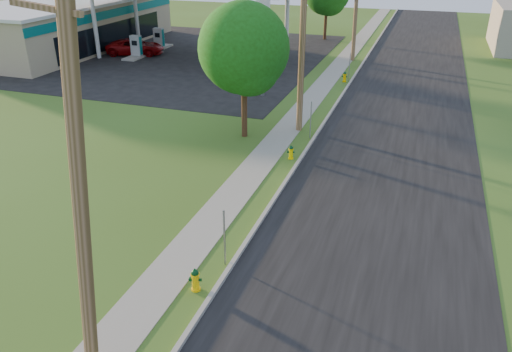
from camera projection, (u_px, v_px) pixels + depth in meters
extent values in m
cube|color=black|center=(379.00, 203.00, 19.83)|extent=(8.00, 120.00, 0.02)
cube|color=gray|center=(283.00, 187.00, 20.97)|extent=(0.15, 120.00, 0.15)
cube|color=gray|center=(244.00, 182.00, 21.50)|extent=(1.50, 120.00, 0.03)
cube|color=black|center=(174.00, 55.00, 44.56)|extent=(26.00, 28.00, 0.02)
cylinder|color=brown|center=(81.00, 206.00, 9.88)|extent=(1.31, 0.32, 9.48)
cube|color=brown|center=(46.00, 8.00, 8.26)|extent=(1.40, 0.10, 0.25)
cylinder|color=brown|center=(302.00, 39.00, 25.16)|extent=(0.32, 0.32, 9.80)
cylinder|color=brown|center=(356.00, 2.00, 40.57)|extent=(0.49, 0.32, 9.50)
cube|color=gray|center=(224.00, 238.00, 15.69)|extent=(0.05, 0.04, 2.00)
cube|color=gray|center=(311.00, 120.00, 25.75)|extent=(0.05, 0.04, 2.00)
cube|color=gray|center=(349.00, 67.00, 36.15)|extent=(0.05, 0.04, 2.00)
cylinder|color=silver|center=(95.00, 26.00, 42.17)|extent=(0.36, 0.36, 5.50)
cylinder|color=silver|center=(136.00, 15.00, 47.79)|extent=(0.36, 0.36, 5.50)
cylinder|color=silver|center=(263.00, 36.00, 37.79)|extent=(0.36, 0.36, 5.50)
cylinder|color=silver|center=(287.00, 23.00, 43.41)|extent=(0.36, 0.36, 5.50)
cube|color=gray|center=(137.00, 57.00, 43.55)|extent=(1.20, 3.20, 0.18)
cube|color=#9EA0A3|center=(136.00, 45.00, 43.14)|extent=(0.90, 0.50, 1.70)
cube|color=#03676A|center=(136.00, 45.00, 43.14)|extent=(0.94, 0.40, 1.50)
cube|color=black|center=(134.00, 43.00, 42.80)|extent=(0.50, 0.02, 0.40)
cube|color=gray|center=(233.00, 64.00, 40.93)|extent=(1.20, 3.20, 0.18)
cube|color=#9EA0A3|center=(233.00, 52.00, 40.51)|extent=(0.90, 0.50, 1.70)
cube|color=#03676A|center=(233.00, 52.00, 40.51)|extent=(0.94, 0.40, 1.50)
cube|color=black|center=(232.00, 50.00, 40.17)|extent=(0.50, 0.02, 0.40)
cube|color=gray|center=(160.00, 48.00, 46.96)|extent=(1.20, 3.20, 0.18)
cube|color=#9EA0A3|center=(159.00, 37.00, 46.55)|extent=(0.90, 0.50, 1.70)
cube|color=#03676A|center=(159.00, 37.00, 46.55)|extent=(0.94, 0.40, 1.50)
cube|color=black|center=(157.00, 35.00, 46.21)|extent=(0.50, 0.02, 0.40)
cube|color=gray|center=(250.00, 54.00, 44.34)|extent=(1.20, 3.20, 0.18)
cube|color=#9EA0A3|center=(250.00, 43.00, 43.92)|extent=(0.90, 0.50, 1.70)
cube|color=#03676A|center=(250.00, 43.00, 43.92)|extent=(0.94, 0.40, 1.50)
cube|color=black|center=(249.00, 41.00, 43.58)|extent=(0.50, 0.02, 0.40)
cube|color=tan|center=(67.00, 25.00, 46.91)|extent=(10.00, 22.00, 4.00)
cube|color=#03676A|center=(112.00, 13.00, 44.88)|extent=(0.06, 22.00, 0.70)
cube|color=black|center=(114.00, 35.00, 45.70)|extent=(0.06, 16.06, 2.20)
cube|color=silver|center=(64.00, 2.00, 45.99)|extent=(10.40, 22.40, 0.25)
cylinder|color=gray|center=(263.00, 58.00, 32.03)|extent=(0.24, 0.24, 5.00)
cube|color=silver|center=(263.00, 4.00, 30.60)|extent=(0.30, 2.00, 2.00)
cylinder|color=#3A2615|center=(244.00, 104.00, 25.72)|extent=(0.30, 0.30, 3.55)
sphere|color=#194E10|center=(244.00, 48.00, 24.49)|extent=(4.54, 4.54, 4.54)
sphere|color=#194E10|center=(249.00, 65.00, 24.42)|extent=(3.12, 3.12, 3.12)
cylinder|color=#3A2615|center=(326.00, 21.00, 50.46)|extent=(0.30, 0.30, 3.60)
cylinder|color=#3A2615|center=(73.00, 14.00, 54.85)|extent=(0.30, 0.30, 3.76)
cylinder|color=yellow|center=(196.00, 289.00, 14.95)|extent=(0.29, 0.29, 0.06)
cylinder|color=yellow|center=(196.00, 282.00, 14.83)|extent=(0.22, 0.22, 0.61)
cylinder|color=yellow|center=(195.00, 274.00, 14.71)|extent=(0.29, 0.29, 0.04)
sphere|color=#053613|center=(195.00, 273.00, 14.69)|extent=(0.23, 0.23, 0.23)
cylinder|color=#053613|center=(195.00, 270.00, 14.64)|extent=(0.05, 0.05, 0.06)
cylinder|color=#053613|center=(194.00, 282.00, 14.66)|extent=(0.13, 0.14, 0.11)
cylinder|color=#053613|center=(191.00, 279.00, 14.81)|extent=(0.11, 0.11, 0.09)
cylinder|color=#053613|center=(200.00, 280.00, 14.77)|extent=(0.11, 0.11, 0.09)
cylinder|color=#FFDF00|center=(291.00, 158.00, 23.76)|extent=(0.25, 0.25, 0.05)
cylinder|color=#FFDF00|center=(291.00, 153.00, 23.66)|extent=(0.20, 0.20, 0.54)
cylinder|color=#FFDF00|center=(291.00, 149.00, 23.56)|extent=(0.25, 0.25, 0.04)
sphere|color=#043217|center=(291.00, 148.00, 23.54)|extent=(0.21, 0.21, 0.21)
cylinder|color=#043217|center=(291.00, 146.00, 23.49)|extent=(0.05, 0.05, 0.05)
cylinder|color=#043217|center=(291.00, 153.00, 23.52)|extent=(0.11, 0.12, 0.10)
cylinder|color=#043217|center=(288.00, 152.00, 23.65)|extent=(0.10, 0.09, 0.08)
cylinder|color=#043217|center=(294.00, 152.00, 23.60)|extent=(0.10, 0.09, 0.08)
cylinder|color=#FFBD00|center=(344.00, 81.00, 36.31)|extent=(0.29, 0.29, 0.06)
cylinder|color=#FFBD00|center=(345.00, 78.00, 36.19)|extent=(0.23, 0.23, 0.62)
cylinder|color=#FFBD00|center=(345.00, 74.00, 36.07)|extent=(0.29, 0.29, 0.04)
sphere|color=#073817|center=(345.00, 73.00, 36.05)|extent=(0.24, 0.24, 0.24)
cylinder|color=#073817|center=(345.00, 72.00, 36.00)|extent=(0.05, 0.05, 0.06)
cylinder|color=#073817|center=(344.00, 77.00, 36.03)|extent=(0.12, 0.13, 0.11)
cylinder|color=#073817|center=(343.00, 76.00, 36.19)|extent=(0.10, 0.09, 0.09)
cylinder|color=#073817|center=(347.00, 77.00, 36.11)|extent=(0.10, 0.09, 0.09)
imported|color=#760406|center=(135.00, 47.00, 44.34)|extent=(5.47, 3.72, 1.39)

